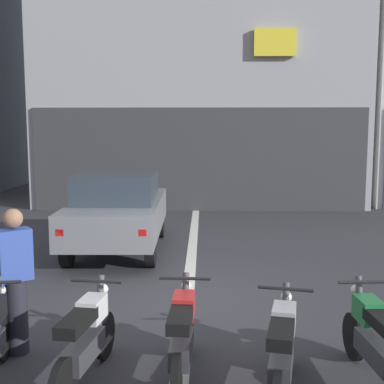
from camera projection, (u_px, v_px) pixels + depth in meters
The scene contains 8 objects.
ground_plane at pixel (187, 303), 7.36m from camera, with size 120.00×120.00×0.00m, color #333338.
lane_centre_line at pixel (194, 225), 13.31m from camera, with size 0.20×18.00×0.01m, color silver.
car_grey_crossing_near at pixel (118, 209), 10.46m from camera, with size 1.84×4.14×1.64m.
motorcycle_white_row_left_mid at pixel (86, 339), 5.01m from camera, with size 0.55×1.66×0.98m.
motorcycle_red_row_centre at pixel (182, 335), 5.11m from camera, with size 0.55×1.67×0.98m.
motorcycle_silver_row_right_mid at pixel (282, 350), 4.76m from camera, with size 0.56×1.65×0.98m.
motorcycle_green_row_rightmost at pixel (375, 340), 4.98m from camera, with size 0.55×1.67×0.98m.
person_by_motorcycles at pixel (16, 280), 5.64m from camera, with size 0.42×0.39×1.67m.
Camera 1 is at (0.24, -7.10, 2.54)m, focal length 46.91 mm.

